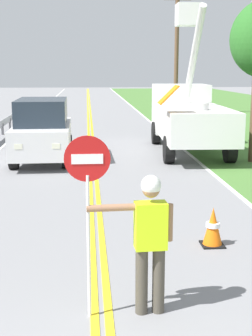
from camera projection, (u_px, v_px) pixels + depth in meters
The scene contains 10 objects.
centerline_yellow_left at pixel (89, 136), 22.69m from camera, with size 0.11×110.00×0.01m, color yellow.
centerline_yellow_right at pixel (93, 136), 22.71m from camera, with size 0.11×110.00×0.01m, color yellow.
edge_line_right at pixel (167, 135), 22.98m from camera, with size 0.12×110.00×0.01m, color silver.
edge_line_left at pixel (13, 137), 22.42m from camera, with size 0.12×110.00×0.01m, color silver.
flagger_worker at pixel (150, 236), 6.10m from camera, with size 1.09×0.26×1.83m.
stop_sign_paddle at pixel (88, 187), 5.87m from camera, with size 0.56×0.04×2.33m.
utility_bucket_truck at pixel (188, 114), 18.50m from camera, with size 2.90×6.89×5.49m.
oncoming_suv_nearest at pixel (43, 130), 16.54m from camera, with size 1.97×4.63×2.10m.
utility_pole_mid at pixel (177, 51), 32.22m from camera, with size 1.80×0.28×8.16m.
traffic_cone_lead at pixel (213, 227), 8.62m from camera, with size 0.40×0.40×0.70m.
Camera 1 is at (-0.14, -2.59, 3.11)m, focal length 51.87 mm.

